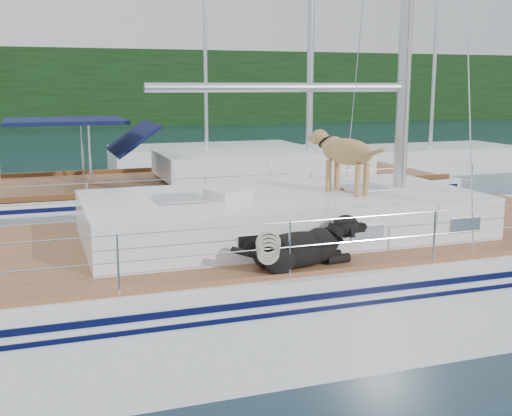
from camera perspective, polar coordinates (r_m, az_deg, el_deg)
name	(u,v)px	position (r m, az deg, el deg)	size (l,w,h in m)	color
ground	(226,329)	(8.82, -2.69, -10.71)	(120.00, 120.00, 0.00)	black
tree_line	(60,88)	(52.92, -17.00, 10.18)	(90.00, 3.00, 6.00)	black
shore_bank	(61,118)	(54.18, -16.91, 7.64)	(92.00, 1.00, 1.20)	#595147
main_sailboat	(233,281)	(8.61, -2.08, -6.47)	(12.00, 3.80, 14.01)	white
neighbor_sailboat	(218,200)	(14.88, -3.42, 0.75)	(11.00, 3.50, 13.30)	white
bg_boat_center	(207,158)	(24.84, -4.39, 4.42)	(7.20, 3.00, 11.65)	white
bg_boat_east	(430,159)	(25.46, 15.17, 4.24)	(6.40, 3.00, 11.65)	white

